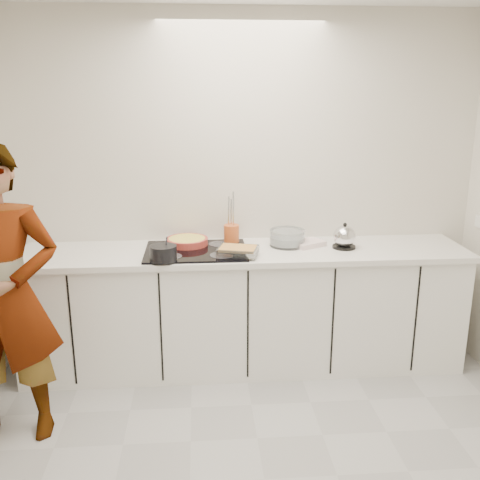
{
  "coord_description": "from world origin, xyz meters",
  "views": [
    {
      "loc": [
        -0.32,
        -2.41,
        2.02
      ],
      "look_at": [
        -0.05,
        1.05,
        1.05
      ],
      "focal_mm": 40.0,
      "sensor_mm": 36.0,
      "label": 1
    }
  ],
  "objects": [
    {
      "name": "baking_dish",
      "position": [
        -0.06,
        1.13,
        0.95
      ],
      "size": [
        0.31,
        0.26,
        0.05
      ],
      "color": "silver",
      "rests_on": "hob"
    },
    {
      "name": "tea_towel",
      "position": [
        0.48,
        1.35,
        0.93
      ],
      "size": [
        0.28,
        0.25,
        0.04
      ],
      "primitive_type": "cube",
      "rotation": [
        0.0,
        0.0,
        0.48
      ],
      "color": "white",
      "rests_on": "countertop"
    },
    {
      "name": "saucepan",
      "position": [
        -0.57,
        1.04,
        0.97
      ],
      "size": [
        0.19,
        0.19,
        0.17
      ],
      "color": "black",
      "rests_on": "hob"
    },
    {
      "name": "mixing_bowl",
      "position": [
        0.33,
        1.36,
        0.97
      ],
      "size": [
        0.34,
        0.34,
        0.12
      ],
      "color": "silver",
      "rests_on": "countertop"
    },
    {
      "name": "kettle",
      "position": [
        0.73,
        1.27,
        0.99
      ],
      "size": [
        0.21,
        0.21,
        0.19
      ],
      "color": "black",
      "rests_on": "countertop"
    },
    {
      "name": "hob",
      "position": [
        -0.35,
        1.26,
        0.92
      ],
      "size": [
        0.72,
        0.54,
        0.01
      ],
      "primitive_type": "cube",
      "color": "black",
      "rests_on": "countertop"
    },
    {
      "name": "cook",
      "position": [
        -1.45,
        0.55,
        0.88
      ],
      "size": [
        0.66,
        0.45,
        1.77
      ],
      "primitive_type": "imported",
      "rotation": [
        0.0,
        0.0,
        0.04
      ],
      "color": "white",
      "rests_on": "floor"
    },
    {
      "name": "wall_back",
      "position": [
        0.0,
        1.6,
        1.3
      ],
      "size": [
        3.6,
        0.0,
        2.6
      ],
      "primitive_type": "cube",
      "color": "silver",
      "rests_on": "ground"
    },
    {
      "name": "countertop",
      "position": [
        0.0,
        1.28,
        0.89
      ],
      "size": [
        3.24,
        0.64,
        0.04
      ],
      "primitive_type": "cube",
      "color": "white",
      "rests_on": "base_cabinets"
    },
    {
      "name": "tart_dish",
      "position": [
        -0.42,
        1.4,
        0.95
      ],
      "size": [
        0.38,
        0.38,
        0.05
      ],
      "color": "#AC372E",
      "rests_on": "hob"
    },
    {
      "name": "floor",
      "position": [
        0.0,
        0.0,
        0.0
      ],
      "size": [
        3.6,
        3.2,
        0.0
      ],
      "primitive_type": "cube",
      "color": "#B1B1B1",
      "rests_on": "ground"
    },
    {
      "name": "base_cabinets",
      "position": [
        0.0,
        1.28,
        0.43
      ],
      "size": [
        3.2,
        0.58,
        0.87
      ],
      "primitive_type": "cube",
      "color": "white",
      "rests_on": "floor"
    },
    {
      "name": "utensil_crock",
      "position": [
        -0.08,
        1.46,
        0.98
      ],
      "size": [
        0.14,
        0.14,
        0.14
      ],
      "primitive_type": "cylinder",
      "rotation": [
        0.0,
        0.0,
        0.27
      ],
      "color": "#D35C26",
      "rests_on": "countertop"
    }
  ]
}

